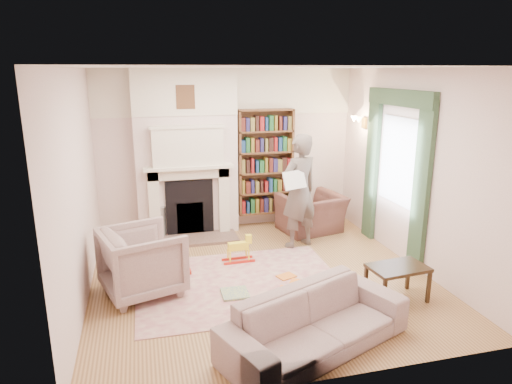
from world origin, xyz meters
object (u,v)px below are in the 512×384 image
object	(u,v)px
bookcase	(265,162)
coffee_table	(397,283)
paraffin_heater	(159,222)
sofa	(316,322)
armchair_left	(142,261)
rocking_horse	(238,249)
armchair_reading	(311,213)
man_reading	(299,191)

from	to	relation	value
bookcase	coffee_table	world-z (taller)	bookcase
bookcase	paraffin_heater	world-z (taller)	bookcase
sofa	coffee_table	xyz separation A→B (m)	(1.35, 0.71, -0.07)
coffee_table	paraffin_heater	world-z (taller)	paraffin_heater
bookcase	armchair_left	size ratio (longest dim) A/B	1.96
coffee_table	paraffin_heater	xyz separation A→B (m)	(-2.74, 2.95, 0.05)
armchair_left	rocking_horse	bearing A→B (deg)	-82.86
coffee_table	rocking_horse	xyz separation A→B (m)	(-1.66, 1.61, -0.02)
coffee_table	bookcase	bearing A→B (deg)	98.73
sofa	armchair_reading	bearing A→B (deg)	47.17
armchair_reading	coffee_table	xyz separation A→B (m)	(0.13, -2.61, -0.11)
man_reading	paraffin_heater	bearing A→B (deg)	-43.67
sofa	rocking_horse	world-z (taller)	sofa
armchair_left	paraffin_heater	size ratio (longest dim) A/B	1.72
man_reading	rocking_horse	world-z (taller)	man_reading
coffee_table	armchair_reading	bearing A→B (deg)	87.12
armchair_reading	sofa	world-z (taller)	armchair_reading
sofa	man_reading	distance (m)	2.89
sofa	coffee_table	bearing A→B (deg)	5.04
bookcase	coffee_table	distance (m)	3.40
armchair_left	coffee_table	bearing A→B (deg)	-125.37
armchair_left	man_reading	size ratio (longest dim) A/B	0.52
armchair_left	coffee_table	distance (m)	3.19
armchair_reading	man_reading	world-z (taller)	man_reading
armchair_left	coffee_table	world-z (taller)	armchair_left
man_reading	armchair_left	bearing A→B (deg)	2.48
bookcase	paraffin_heater	distance (m)	2.14
armchair_reading	man_reading	size ratio (longest dim) A/B	0.56
bookcase	rocking_horse	xyz separation A→B (m)	(-0.84, -1.56, -0.97)
sofa	paraffin_heater	distance (m)	3.91
armchair_left	paraffin_heater	bearing A→B (deg)	-25.82
armchair_left	man_reading	distance (m)	2.70
bookcase	coffee_table	xyz separation A→B (m)	(0.81, -3.17, -0.95)
armchair_reading	paraffin_heater	bearing A→B (deg)	-19.25
sofa	armchair_left	bearing A→B (deg)	112.25
armchair_left	paraffin_heater	distance (m)	1.99
paraffin_heater	man_reading	bearing A→B (deg)	-23.34
sofa	man_reading	bearing A→B (deg)	51.53
man_reading	paraffin_heater	xyz separation A→B (m)	(-2.16, 0.93, -0.64)
bookcase	paraffin_heater	size ratio (longest dim) A/B	3.36
armchair_reading	sofa	xyz separation A→B (m)	(-1.22, -3.32, -0.04)
rocking_horse	armchair_reading	bearing A→B (deg)	31.41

